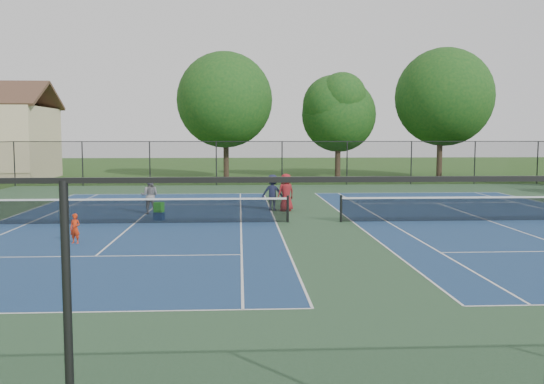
{
  "coord_description": "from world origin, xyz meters",
  "views": [
    {
      "loc": [
        -2.94,
        -23.44,
        3.4
      ],
      "look_at": [
        -1.72,
        -1.0,
        1.3
      ],
      "focal_mm": 40.0,
      "sensor_mm": 36.0,
      "label": 1
    }
  ],
  "objects": [
    {
      "name": "tree_back_d",
      "position": [
        13.0,
        24.0,
        6.82
      ],
      "size": [
        7.8,
        7.8,
        10.37
      ],
      "color": "#2D2116",
      "rests_on": "ground"
    },
    {
      "name": "ball_crate",
      "position": [
        -6.18,
        0.94,
        0.16
      ],
      "size": [
        0.45,
        0.41,
        0.32
      ],
      "primitive_type": "cube",
      "rotation": [
        0.0,
        0.0,
        -0.31
      ],
      "color": "navy",
      "rests_on": "ground"
    },
    {
      "name": "tree_back_b",
      "position": [
        -4.0,
        26.0,
        6.6
      ],
      "size": [
        7.6,
        7.6,
        10.03
      ],
      "color": "#2D2116",
      "rests_on": "ground"
    },
    {
      "name": "child_player",
      "position": [
        -8.11,
        -4.28,
        0.48
      ],
      "size": [
        0.4,
        0.33,
        0.95
      ],
      "primitive_type": "imported",
      "rotation": [
        0.0,
        0.0,
        -0.34
      ],
      "color": "red",
      "rests_on": "ground"
    },
    {
      "name": "instructor",
      "position": [
        -6.82,
        2.88,
        0.81
      ],
      "size": [
        0.82,
        0.66,
        1.61
      ],
      "primitive_type": "imported",
      "rotation": [
        0.0,
        0.0,
        3.07
      ],
      "color": "gray",
      "rests_on": "ground"
    },
    {
      "name": "tennis_court_right",
      "position": [
        7.0,
        0.0,
        0.1
      ],
      "size": [
        12.0,
        23.83,
        1.07
      ],
      "color": "navy",
      "rests_on": "ground"
    },
    {
      "name": "ground",
      "position": [
        0.0,
        0.0,
        0.0
      ],
      "size": [
        140.0,
        140.0,
        0.0
      ],
      "primitive_type": "plane",
      "color": "#234716",
      "rests_on": "ground"
    },
    {
      "name": "tree_back_c",
      "position": [
        5.0,
        25.0,
        5.48
      ],
      "size": [
        6.0,
        6.0,
        8.4
      ],
      "color": "#2D2116",
      "rests_on": "ground"
    },
    {
      "name": "court_pad",
      "position": [
        0.0,
        0.0,
        0.0
      ],
      "size": [
        36.0,
        36.0,
        0.01
      ],
      "primitive_type": "cube",
      "color": "#294929",
      "rests_on": "ground"
    },
    {
      "name": "perimeter_fence",
      "position": [
        0.0,
        0.0,
        1.6
      ],
      "size": [
        36.08,
        36.08,
        3.02
      ],
      "color": "black",
      "rests_on": "ground"
    },
    {
      "name": "ball_hopper",
      "position": [
        -6.18,
        0.94,
        0.53
      ],
      "size": [
        0.43,
        0.4,
        0.4
      ],
      "primitive_type": "cube",
      "rotation": [
        0.0,
        0.0,
        -0.44
      ],
      "color": "green",
      "rests_on": "ball_crate"
    },
    {
      "name": "tennis_court_left",
      "position": [
        -7.0,
        0.0,
        0.1
      ],
      "size": [
        12.0,
        23.83,
        1.07
      ],
      "color": "navy",
      "rests_on": "ground"
    },
    {
      "name": "bystander_b",
      "position": [
        -1.43,
        3.8,
        0.82
      ],
      "size": [
        1.19,
        0.89,
        1.63
      ],
      "primitive_type": "imported",
      "rotation": [
        0.0,
        0.0,
        2.84
      ],
      "color": "#181B34",
      "rests_on": "ground"
    },
    {
      "name": "bystander_c",
      "position": [
        -0.85,
        3.57,
        0.85
      ],
      "size": [
        0.99,
        0.87,
        1.7
      ],
      "primitive_type": "imported",
      "rotation": [
        0.0,
        0.0,
        3.64
      ],
      "color": "maroon",
      "rests_on": "ground"
    }
  ]
}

